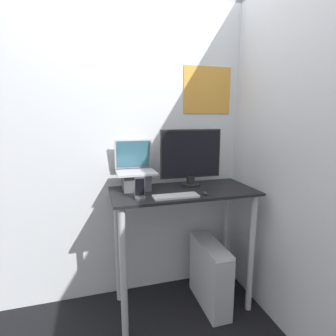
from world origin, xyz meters
TOP-DOWN VIEW (x-y plane):
  - ground_plane at (0.00, 0.00)m, footprint 12.00×12.00m
  - wall_back at (0.00, 0.60)m, footprint 6.00×0.06m
  - wall_side_right at (0.64, 0.00)m, footprint 0.05×6.00m
  - desk at (0.00, 0.26)m, footprint 1.11×0.52m
  - laptop at (-0.35, 0.39)m, footprint 0.30×0.28m
  - monitor at (0.10, 0.37)m, footprint 0.51×0.15m
  - keyboard at (-0.11, 0.10)m, footprint 0.32×0.11m
  - mouse at (0.11, 0.09)m, footprint 0.03×0.05m
  - cell_phone at (-0.36, 0.11)m, footprint 0.08×0.08m
  - computer_tower at (0.22, 0.20)m, footprint 0.16×0.51m

SIDE VIEW (x-z plane):
  - ground_plane at x=0.00m, z-range 0.00..0.00m
  - computer_tower at x=0.22m, z-range 0.00..0.54m
  - desk at x=0.00m, z-range 0.27..1.26m
  - keyboard at x=-0.11m, z-range 0.99..1.01m
  - mouse at x=0.11m, z-range 0.99..1.02m
  - cell_phone at x=-0.36m, z-range 0.96..1.12m
  - laptop at x=-0.35m, z-range 0.91..1.29m
  - monitor at x=0.10m, z-range 0.99..1.45m
  - wall_side_right at x=0.64m, z-range 0.00..2.60m
  - wall_back at x=0.00m, z-range 0.00..2.60m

